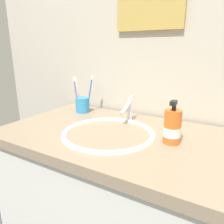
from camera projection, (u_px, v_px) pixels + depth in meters
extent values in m
cube|color=beige|center=(149.00, 63.00, 1.16)|extent=(2.24, 0.04, 2.40)
cube|color=silver|center=(117.00, 222.00, 1.08)|extent=(0.99, 0.58, 0.88)
cube|color=gray|center=(118.00, 137.00, 0.96)|extent=(1.04, 0.62, 0.04)
ellipsoid|color=white|center=(109.00, 143.00, 0.95)|extent=(0.35, 0.35, 0.08)
torus|color=white|center=(109.00, 134.00, 0.94)|extent=(0.40, 0.40, 0.02)
cylinder|color=#595B60|center=(109.00, 151.00, 0.96)|extent=(0.03, 0.03, 0.01)
cylinder|color=silver|center=(130.00, 110.00, 1.09)|extent=(0.02, 0.02, 0.11)
cylinder|color=silver|center=(126.00, 108.00, 1.05)|extent=(0.02, 0.10, 0.05)
cylinder|color=silver|center=(131.00, 97.00, 1.09)|extent=(0.01, 0.05, 0.01)
cylinder|color=#338CCC|center=(83.00, 105.00, 1.25)|extent=(0.08, 0.08, 0.09)
cylinder|color=white|center=(79.00, 95.00, 1.27)|extent=(0.06, 0.02, 0.18)
cube|color=white|center=(75.00, 79.00, 1.26)|extent=(0.02, 0.01, 0.03)
cylinder|color=purple|center=(76.00, 95.00, 1.24)|extent=(0.02, 0.02, 0.19)
cube|color=white|center=(74.00, 79.00, 1.21)|extent=(0.02, 0.02, 0.02)
cylinder|color=blue|center=(90.00, 94.00, 1.25)|extent=(0.04, 0.03, 0.19)
cube|color=white|center=(92.00, 77.00, 1.22)|extent=(0.02, 0.02, 0.03)
cylinder|color=orange|center=(172.00, 127.00, 0.83)|extent=(0.07, 0.07, 0.13)
cylinder|color=black|center=(174.00, 107.00, 0.81)|extent=(0.02, 0.02, 0.02)
cube|color=black|center=(173.00, 103.00, 0.79)|extent=(0.02, 0.04, 0.02)
cylinder|color=white|center=(172.00, 131.00, 0.83)|extent=(0.07, 0.07, 0.04)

